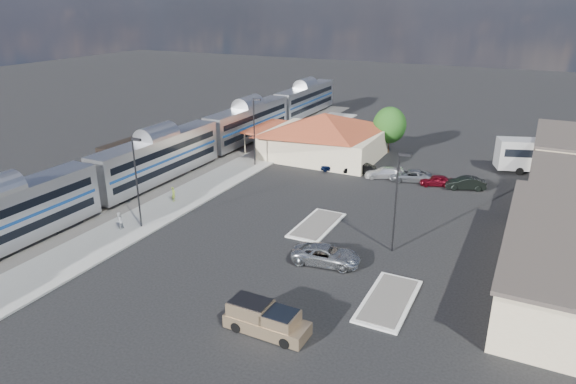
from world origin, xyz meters
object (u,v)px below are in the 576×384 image
at_px(suv, 326,255).
at_px(coach_bus, 552,155).
at_px(station_depot, 324,135).
at_px(pickup_truck, 267,320).

bearing_deg(suv, coach_bus, -33.71).
bearing_deg(station_depot, suv, -66.84).
bearing_deg(pickup_truck, suv, 1.51).
height_order(station_depot, suv, station_depot).
xyz_separation_m(station_depot, suv, (12.28, -28.70, -2.33)).
relative_size(station_depot, coach_bus, 1.36).
bearing_deg(pickup_truck, station_depot, 18.59).
distance_m(suv, coach_bus, 38.38).
relative_size(station_depot, suv, 3.20).
relative_size(pickup_truck, suv, 0.99).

